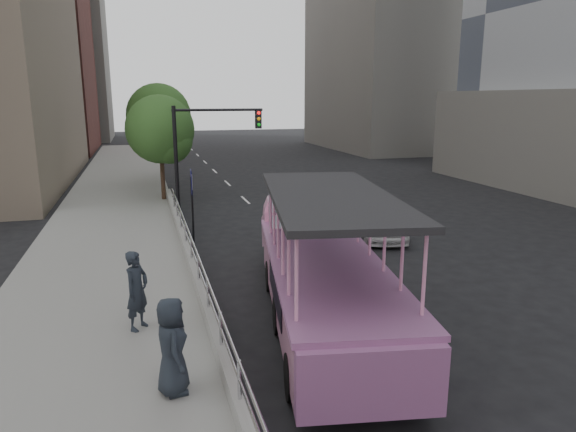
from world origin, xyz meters
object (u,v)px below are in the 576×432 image
at_px(car, 379,220).
at_px(traffic_signal, 202,143).
at_px(parking_sign, 192,197).
at_px(street_tree_far, 161,118).
at_px(pedestrian_far, 172,346).
at_px(pedestrian_near, 137,290).
at_px(street_tree_near, 162,132).
at_px(duck_boat, 319,265).

bearing_deg(car, traffic_signal, 152.94).
height_order(parking_sign, street_tree_far, street_tree_far).
height_order(car, pedestrian_far, pedestrian_far).
height_order(car, parking_sign, parking_sign).
bearing_deg(car, street_tree_far, 131.75).
xyz_separation_m(car, traffic_signal, (-6.40, 5.66, 2.79)).
bearing_deg(traffic_signal, pedestrian_near, -103.64).
height_order(pedestrian_near, street_tree_near, street_tree_near).
distance_m(pedestrian_far, parking_sign, 11.27).
xyz_separation_m(duck_boat, pedestrian_near, (-4.56, -0.43, -0.05)).
xyz_separation_m(duck_boat, street_tree_near, (-3.14, 15.45, 2.54)).
distance_m(car, traffic_signal, 8.98).
height_order(traffic_signal, street_tree_near, street_tree_near).
bearing_deg(pedestrian_near, parking_sign, 22.82).
bearing_deg(duck_boat, traffic_signal, 97.29).
distance_m(parking_sign, street_tree_near, 7.95).
height_order(duck_boat, car, duck_boat).
bearing_deg(parking_sign, street_tree_far, 91.94).
bearing_deg(parking_sign, pedestrian_far, -97.61).
xyz_separation_m(pedestrian_far, parking_sign, (1.49, 11.15, 0.57)).
bearing_deg(parking_sign, duck_boat, -72.39).
bearing_deg(pedestrian_far, parking_sign, -12.79).
distance_m(duck_boat, pedestrian_far, 5.20).
distance_m(pedestrian_near, parking_sign, 8.50).
distance_m(traffic_signal, street_tree_near, 3.80).
bearing_deg(street_tree_near, street_tree_far, 88.09).
height_order(traffic_signal, street_tree_far, street_tree_far).
xyz_separation_m(duck_boat, traffic_signal, (-1.54, 12.02, 2.22)).
relative_size(pedestrian_far, street_tree_far, 0.28).
xyz_separation_m(duck_boat, car, (4.86, 6.37, -0.57)).
bearing_deg(pedestrian_far, duck_boat, -54.88).
distance_m(car, street_tree_far, 17.36).
relative_size(pedestrian_far, traffic_signal, 0.35).
distance_m(duck_boat, parking_sign, 8.19).
bearing_deg(car, pedestrian_near, -129.76).
bearing_deg(street_tree_near, pedestrian_near, -95.13).
relative_size(parking_sign, street_tree_near, 0.50).
xyz_separation_m(car, parking_sign, (-7.33, 1.42, 1.07)).
bearing_deg(pedestrian_far, car, -47.38).
relative_size(pedestrian_near, pedestrian_far, 1.03).
height_order(pedestrian_near, street_tree_far, street_tree_far).
distance_m(street_tree_near, street_tree_far, 6.02).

